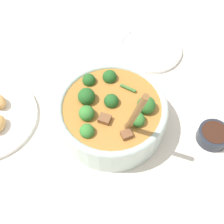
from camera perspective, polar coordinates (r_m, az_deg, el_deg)
name	(u,v)px	position (r m, az deg, el deg)	size (l,w,h in m)	color
ground_plane	(112,124)	(0.70, 0.00, -2.41)	(4.00, 4.00, 0.00)	silver
stew_bowl	(112,113)	(0.65, -0.01, -0.22)	(0.25, 0.25, 0.24)	#B2C6BC
condiment_bowl	(213,135)	(0.70, 19.89, -4.41)	(0.07, 0.07, 0.03)	#232833
empty_plate	(150,48)	(0.85, 7.68, 12.70)	(0.19, 0.19, 0.02)	white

